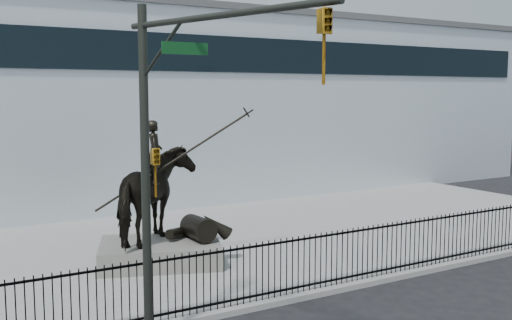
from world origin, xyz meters
TOP-DOWN VIEW (x-y plane):
  - ground at (0.00, 0.00)m, footprint 120.00×120.00m
  - plaza at (0.00, 7.00)m, footprint 30.00×12.00m
  - building at (0.00, 20.00)m, footprint 44.00×14.00m
  - picket_fence at (0.00, 1.25)m, footprint 22.10×0.10m
  - statue_plinth at (-4.60, 5.58)m, footprint 4.18×3.53m
  - equestrian_statue at (-4.54, 5.56)m, footprint 4.30×3.47m
  - traffic_signal_left at (-6.75, -0.62)m, footprint 1.52×4.84m

SIDE VIEW (x-z plane):
  - ground at x=0.00m, z-range 0.00..0.00m
  - plaza at x=0.00m, z-range 0.00..0.15m
  - statue_plinth at x=-4.60m, z-range 0.15..0.82m
  - picket_fence at x=0.00m, z-range 0.15..1.65m
  - equestrian_statue at x=-4.54m, z-range 0.28..4.14m
  - traffic_signal_left at x=-6.75m, z-range 0.53..7.53m
  - building at x=0.00m, z-range 0.00..9.00m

